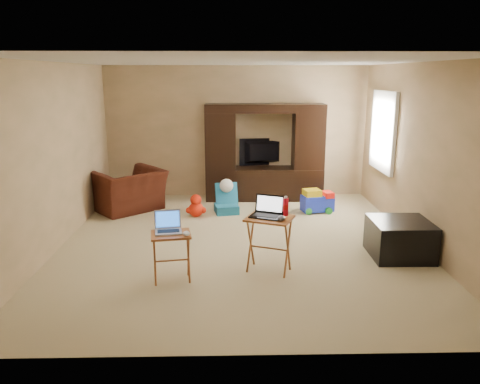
{
  "coord_description": "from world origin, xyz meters",
  "views": [
    {
      "loc": [
        -0.15,
        -6.29,
        2.34
      ],
      "look_at": [
        0.0,
        -0.2,
        0.8
      ],
      "focal_mm": 35.0,
      "sensor_mm": 36.0,
      "label": 1
    }
  ],
  "objects_px": {
    "child_rocker": "(226,199)",
    "plush_toy": "(196,205)",
    "tray_table_right": "(269,245)",
    "laptop_left": "(168,223)",
    "recliner": "(128,190)",
    "tray_table_left": "(172,257)",
    "mouse_left": "(186,233)",
    "push_toy": "(317,200)",
    "ottoman": "(400,239)",
    "laptop_right": "(266,207)",
    "mouse_right": "(281,218)",
    "entertainment_center": "(264,152)",
    "water_bottle": "(286,207)",
    "television": "(264,152)"
  },
  "relations": [
    {
      "from": "recliner",
      "to": "plush_toy",
      "type": "xyz_separation_m",
      "value": [
        1.21,
        -0.43,
        -0.16
      ]
    },
    {
      "from": "laptop_right",
      "to": "tray_table_right",
      "type": "bearing_deg",
      "value": -4.08
    },
    {
      "from": "television",
      "to": "recliner",
      "type": "distance_m",
      "value": 2.67
    },
    {
      "from": "recliner",
      "to": "push_toy",
      "type": "xyz_separation_m",
      "value": [
        3.3,
        -0.19,
        -0.15
      ]
    },
    {
      "from": "ottoman",
      "to": "water_bottle",
      "type": "bearing_deg",
      "value": -166.77
    },
    {
      "from": "laptop_left",
      "to": "mouse_right",
      "type": "bearing_deg",
      "value": -5.27
    },
    {
      "from": "plush_toy",
      "to": "tray_table_left",
      "type": "distance_m",
      "value": 2.52
    },
    {
      "from": "entertainment_center",
      "to": "laptop_right",
      "type": "relative_size",
      "value": 6.16
    },
    {
      "from": "plush_toy",
      "to": "laptop_right",
      "type": "relative_size",
      "value": 1.09
    },
    {
      "from": "mouse_left",
      "to": "tray_table_right",
      "type": "bearing_deg",
      "value": 18.08
    },
    {
      "from": "entertainment_center",
      "to": "recliner",
      "type": "bearing_deg",
      "value": -162.55
    },
    {
      "from": "recliner",
      "to": "mouse_right",
      "type": "bearing_deg",
      "value": 89.28
    },
    {
      "from": "child_rocker",
      "to": "tray_table_right",
      "type": "distance_m",
      "value": 2.54
    },
    {
      "from": "entertainment_center",
      "to": "recliner",
      "type": "relative_size",
      "value": 2.0
    },
    {
      "from": "child_rocker",
      "to": "plush_toy",
      "type": "xyz_separation_m",
      "value": [
        -0.51,
        -0.21,
        -0.06
      ]
    },
    {
      "from": "ottoman",
      "to": "laptop_right",
      "type": "bearing_deg",
      "value": -166.66
    },
    {
      "from": "push_toy",
      "to": "laptop_left",
      "type": "relative_size",
      "value": 1.81
    },
    {
      "from": "push_toy",
      "to": "plush_toy",
      "type": "bearing_deg",
      "value": 174.0
    },
    {
      "from": "laptop_left",
      "to": "recliner",
      "type": "bearing_deg",
      "value": 100.84
    },
    {
      "from": "television",
      "to": "push_toy",
      "type": "distance_m",
      "value": 1.57
    },
    {
      "from": "child_rocker",
      "to": "laptop_left",
      "type": "xyz_separation_m",
      "value": [
        -0.65,
        -2.69,
        0.44
      ]
    },
    {
      "from": "ottoman",
      "to": "laptop_right",
      "type": "relative_size",
      "value": 2.09
    },
    {
      "from": "child_rocker",
      "to": "push_toy",
      "type": "height_order",
      "value": "child_rocker"
    },
    {
      "from": "laptop_left",
      "to": "push_toy",
      "type": "bearing_deg",
      "value": 41.33
    },
    {
      "from": "child_rocker",
      "to": "laptop_left",
      "type": "relative_size",
      "value": 1.7
    },
    {
      "from": "recliner",
      "to": "laptop_left",
      "type": "height_order",
      "value": "laptop_left"
    },
    {
      "from": "ottoman",
      "to": "tray_table_right",
      "type": "height_order",
      "value": "tray_table_right"
    },
    {
      "from": "television",
      "to": "tray_table_right",
      "type": "height_order",
      "value": "television"
    },
    {
      "from": "tray_table_right",
      "to": "mouse_right",
      "type": "height_order",
      "value": "mouse_right"
    },
    {
      "from": "child_rocker",
      "to": "push_toy",
      "type": "bearing_deg",
      "value": -9.82
    },
    {
      "from": "tray_table_right",
      "to": "mouse_left",
      "type": "bearing_deg",
      "value": -139.67
    },
    {
      "from": "recliner",
      "to": "tray_table_right",
      "type": "bearing_deg",
      "value": 88.92
    },
    {
      "from": "water_bottle",
      "to": "laptop_right",
      "type": "bearing_deg",
      "value": -165.96
    },
    {
      "from": "mouse_right",
      "to": "entertainment_center",
      "type": "bearing_deg",
      "value": 88.98
    },
    {
      "from": "tray_table_left",
      "to": "tray_table_right",
      "type": "bearing_deg",
      "value": 2.68
    },
    {
      "from": "ottoman",
      "to": "water_bottle",
      "type": "relative_size",
      "value": 3.56
    },
    {
      "from": "entertainment_center",
      "to": "tray_table_right",
      "type": "distance_m",
      "value": 3.48
    },
    {
      "from": "tray_table_left",
      "to": "mouse_left",
      "type": "distance_m",
      "value": 0.37
    },
    {
      "from": "ottoman",
      "to": "mouse_left",
      "type": "relative_size",
      "value": 6.4
    },
    {
      "from": "television",
      "to": "mouse_right",
      "type": "relative_size",
      "value": 6.59
    },
    {
      "from": "laptop_right",
      "to": "push_toy",
      "type": "bearing_deg",
      "value": 88.73
    },
    {
      "from": "recliner",
      "to": "tray_table_left",
      "type": "bearing_deg",
      "value": 69.7
    },
    {
      "from": "plush_toy",
      "to": "ottoman",
      "type": "distance_m",
      "value": 3.34
    },
    {
      "from": "laptop_right",
      "to": "water_bottle",
      "type": "xyz_separation_m",
      "value": [
        0.24,
        0.06,
        -0.01
      ]
    },
    {
      "from": "child_rocker",
      "to": "mouse_right",
      "type": "distance_m",
      "value": 2.72
    },
    {
      "from": "mouse_right",
      "to": "mouse_left",
      "type": "bearing_deg",
      "value": -169.94
    },
    {
      "from": "tray_table_left",
      "to": "water_bottle",
      "type": "distance_m",
      "value": 1.47
    },
    {
      "from": "television",
      "to": "plush_toy",
      "type": "xyz_separation_m",
      "value": [
        -1.23,
        -1.38,
        -0.67
      ]
    },
    {
      "from": "ottoman",
      "to": "laptop_left",
      "type": "relative_size",
      "value": 2.49
    },
    {
      "from": "push_toy",
      "to": "tray_table_left",
      "type": "distance_m",
      "value": 3.53
    }
  ]
}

